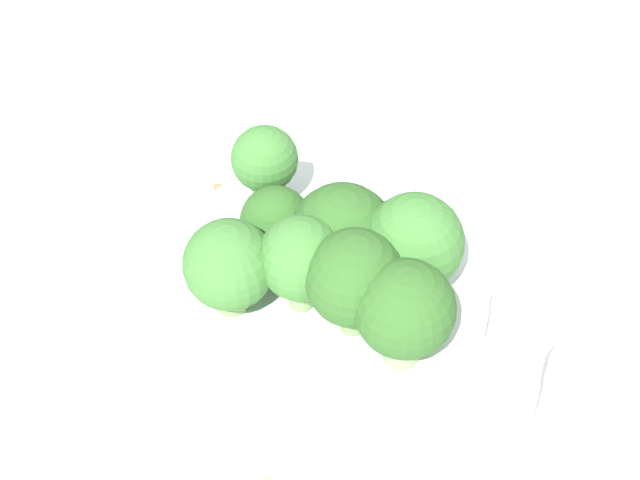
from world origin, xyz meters
The scene contains 13 objects.
ground_plane centered at (0.00, 0.00, 0.00)m, with size 3.00×3.00×0.00m, color white.
bowl centered at (0.00, 0.00, 0.02)m, with size 0.19×0.19×0.04m, color silver.
broccoli_floret_0 centered at (0.00, 0.04, 0.07)m, with size 0.05×0.05×0.07m.
broccoli_floret_1 centered at (0.00, -0.07, 0.07)m, with size 0.04×0.04×0.06m.
broccoli_floret_2 centered at (0.02, 0.01, 0.07)m, with size 0.05×0.05×0.06m.
broccoli_floret_3 centered at (-0.01, 0.00, 0.06)m, with size 0.06×0.06×0.06m.
broccoli_floret_4 centered at (0.01, -0.03, 0.06)m, with size 0.04×0.04×0.04m.
broccoli_floret_5 centered at (0.05, -0.01, 0.07)m, with size 0.05×0.05×0.06m.
broccoli_floret_6 centered at (-0.04, 0.03, 0.07)m, with size 0.05×0.05×0.07m.
broccoli_floret_7 centered at (-0.01, 0.06, 0.07)m, with size 0.05×0.05×0.06m.
pepper_shaker centered at (-0.07, 0.13, 0.04)m, with size 0.04×0.04×0.07m.
almond_crumb_1 centered at (0.07, 0.08, 0.00)m, with size 0.01×0.00×0.01m, color tan.
almond_crumb_2 centered at (0.01, -0.12, 0.00)m, with size 0.01×0.00×0.01m, color olive.
Camera 1 is at (0.18, 0.33, 0.49)m, focal length 60.00 mm.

